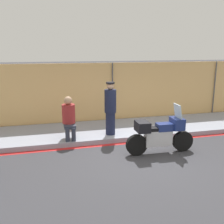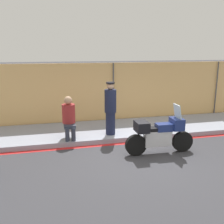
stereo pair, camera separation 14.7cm
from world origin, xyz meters
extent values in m
plane|color=#38383D|center=(0.00, 0.00, 0.00)|extent=(120.00, 120.00, 0.00)
cube|color=#8E93A3|center=(0.00, 2.41, 0.08)|extent=(35.91, 2.41, 0.17)
cube|color=red|center=(0.00, 1.11, 0.00)|extent=(35.91, 0.18, 0.01)
cube|color=#E5B26B|center=(0.00, 3.70, 1.26)|extent=(34.12, 0.08, 2.53)
cylinder|color=#4C4C51|center=(0.00, 3.60, 1.26)|extent=(0.05, 0.05, 2.53)
cylinder|color=#4C4C51|center=(4.83, 3.60, 1.26)|extent=(0.05, 0.05, 2.53)
cylinder|color=black|center=(1.31, 0.05, 0.32)|extent=(0.64, 0.15, 0.63)
cylinder|color=black|center=(-0.18, 0.08, 0.32)|extent=(0.64, 0.15, 0.63)
cube|color=silver|center=(0.49, 0.07, 0.49)|extent=(0.82, 0.30, 0.47)
cube|color=navy|center=(0.70, 0.06, 0.82)|extent=(0.53, 0.32, 0.22)
cube|color=black|center=(0.40, 0.07, 0.78)|extent=(0.61, 0.29, 0.10)
cube|color=navy|center=(1.08, 0.06, 0.90)|extent=(0.33, 0.48, 0.34)
cube|color=silver|center=(1.08, 0.06, 1.28)|extent=(0.11, 0.42, 0.42)
cube|color=black|center=(-0.02, 0.08, 0.88)|extent=(0.37, 0.51, 0.30)
cylinder|color=#191E38|center=(-0.57, 1.70, 0.56)|extent=(0.33, 0.33, 0.78)
cylinder|color=#191E38|center=(-0.57, 1.70, 1.34)|extent=(0.40, 0.40, 0.78)
sphere|color=tan|center=(-0.57, 1.70, 1.86)|extent=(0.25, 0.25, 0.25)
cylinder|color=black|center=(-0.57, 1.70, 1.97)|extent=(0.29, 0.29, 0.06)
cylinder|color=#2D3342|center=(-2.08, 1.32, 0.39)|extent=(0.14, 0.14, 0.44)
cylinder|color=#2D3342|center=(-1.89, 1.32, 0.39)|extent=(0.14, 0.14, 0.44)
cube|color=#2D3342|center=(-1.99, 1.54, 0.61)|extent=(0.37, 0.44, 0.10)
cylinder|color=maroon|center=(-1.99, 1.76, 0.97)|extent=(0.43, 0.43, 0.63)
sphere|color=tan|center=(-1.99, 1.76, 1.42)|extent=(0.27, 0.27, 0.27)
camera|label=1|loc=(-2.69, -6.77, 3.07)|focal=42.00mm
camera|label=2|loc=(-2.55, -6.80, 3.07)|focal=42.00mm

